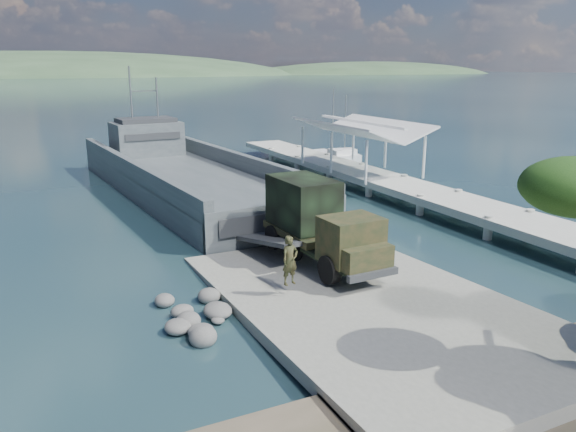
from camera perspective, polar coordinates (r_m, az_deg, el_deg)
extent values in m
plane|color=#19373E|center=(23.88, 6.65, -8.52)|extent=(1400.00, 1400.00, 0.00)
cube|color=gray|center=(23.02, 8.01, -8.83)|extent=(10.00, 18.00, 0.50)
cube|color=#AFB0A5|center=(44.91, 8.53, 3.95)|extent=(4.00, 44.00, 0.50)
cube|color=#40494C|center=(43.97, -10.30, 2.90)|extent=(11.10, 29.92, 2.44)
cube|color=#40494C|center=(42.45, -15.63, 4.64)|extent=(2.92, 29.27, 1.27)
cube|color=#40494C|center=(45.17, -5.50, 5.72)|extent=(2.92, 29.27, 1.27)
cube|color=#40494C|center=(30.94, -0.96, -0.96)|extent=(8.80, 1.09, 2.54)
cube|color=#40494C|center=(52.72, -14.16, 7.64)|extent=(6.16, 4.36, 2.93)
cube|color=#2F3235|center=(52.54, -14.27, 9.43)|extent=(5.12, 3.51, 0.39)
cylinder|color=gray|center=(52.08, -15.70, 11.78)|extent=(0.16, 0.16, 4.89)
cylinder|color=gray|center=(52.75, -13.15, 11.44)|extent=(0.16, 0.16, 3.91)
cylinder|color=black|center=(23.96, 4.24, -5.46)|extent=(0.49, 1.28, 1.26)
cylinder|color=black|center=(25.16, 8.57, -4.58)|extent=(0.49, 1.28, 1.26)
cylinder|color=black|center=(26.65, 0.46, -3.28)|extent=(0.49, 1.28, 1.26)
cylinder|color=black|center=(27.73, 4.53, -2.59)|extent=(0.49, 1.28, 1.26)
cylinder|color=black|center=(28.29, -1.41, -2.18)|extent=(0.49, 1.28, 1.26)
cylinder|color=black|center=(29.31, 2.49, -1.58)|extent=(0.49, 1.28, 1.26)
cube|color=black|center=(26.65, 3.17, -2.97)|extent=(2.43, 7.46, 0.24)
cube|color=black|center=(24.24, 6.41, -2.35)|extent=(2.50, 2.04, 1.94)
cube|color=black|center=(23.50, 7.98, -4.23)|extent=(2.27, 0.96, 0.97)
cube|color=black|center=(27.67, 1.73, -1.53)|extent=(2.61, 4.56, 0.34)
cube|color=black|center=(27.46, 1.55, 1.39)|extent=(2.48, 3.78, 2.43)
cube|color=#2F3235|center=(23.33, 8.63, -5.92)|extent=(2.44, 0.34, 0.29)
imported|color=black|center=(22.80, 0.20, -5.45)|extent=(0.83, 0.63, 2.05)
cube|color=white|center=(58.51, 4.51, 5.92)|extent=(2.09, 6.27, 1.01)
cube|color=white|center=(57.47, 5.14, 6.42)|extent=(1.66, 1.87, 0.68)
cylinder|color=gray|center=(58.04, 4.59, 9.49)|extent=(0.11, 0.11, 6.76)
cube|color=white|center=(59.97, 5.76, 6.09)|extent=(2.62, 5.79, 0.91)
cube|color=white|center=(58.94, 6.12, 6.52)|extent=(1.70, 1.86, 0.61)
cylinder|color=gray|center=(59.55, 5.84, 9.23)|extent=(0.10, 0.10, 6.10)
ellipsoid|color=#11330E|center=(18.03, 27.21, 2.66)|extent=(3.08, 3.08, 1.76)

